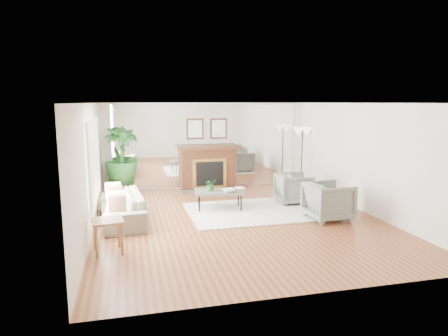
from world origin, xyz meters
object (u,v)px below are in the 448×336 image
object	(u,v)px
side_table	(107,225)
coffee_table	(219,192)
armchair_back	(294,188)
floor_lamp	(302,136)
fireplace	(208,166)
sofa	(121,207)
potted_ficus	(121,159)
armchair_front	(328,201)

from	to	relation	value
side_table	coffee_table	bearing A→B (deg)	42.23
armchair_back	floor_lamp	world-z (taller)	floor_lamp
fireplace	armchair_back	distance (m)	2.82
sofa	floor_lamp	bearing A→B (deg)	108.34
fireplace	potted_ficus	bearing A→B (deg)	-176.29
armchair_front	floor_lamp	world-z (taller)	floor_lamp
armchair_back	floor_lamp	distance (m)	2.22
sofa	side_table	xyz separation A→B (m)	(-0.20, -1.79, 0.18)
coffee_table	armchair_back	xyz separation A→B (m)	(1.95, 0.17, -0.05)
fireplace	armchair_front	size ratio (longest dim) A/B	2.30
floor_lamp	side_table	bearing A→B (deg)	-143.00
sofa	armchair_front	xyz separation A→B (m)	(4.35, -0.90, 0.10)
sofa	side_table	distance (m)	1.81
sofa	potted_ficus	size ratio (longest dim) A/B	1.14
armchair_back	armchair_front	size ratio (longest dim) A/B	0.93
coffee_table	sofa	distance (m)	2.28
potted_ficus	floor_lamp	size ratio (longest dim) A/B	1.03
fireplace	armchair_back	bearing A→B (deg)	-51.66
side_table	floor_lamp	size ratio (longest dim) A/B	0.32
armchair_back	floor_lamp	bearing A→B (deg)	-25.98
sofa	armchair_back	distance (m)	4.23
sofa	armchair_back	xyz separation A→B (m)	(4.19, 0.59, 0.07)
potted_ficus	armchair_front	bearing A→B (deg)	-39.04
sofa	floor_lamp	distance (m)	5.73
armchair_front	potted_ficus	xyz separation A→B (m)	(-4.35, 3.53, 0.58)
sofa	floor_lamp	size ratio (longest dim) A/B	1.18
armchair_back	floor_lamp	size ratio (longest dim) A/B	0.46
armchair_back	fireplace	bearing A→B (deg)	42.36
armchair_back	potted_ficus	bearing A→B (deg)	68.05
floor_lamp	armchair_back	bearing A→B (deg)	-120.00
armchair_back	armchair_front	bearing A→B (deg)	-169.83
armchair_front	floor_lamp	distance (m)	3.42
side_table	potted_ficus	size ratio (longest dim) A/B	0.31
coffee_table	potted_ficus	world-z (taller)	potted_ficus
fireplace	sofa	distance (m)	3.73
fireplace	sofa	world-z (taller)	fireplace
armchair_front	armchair_back	bearing A→B (deg)	2.50
sofa	potted_ficus	xyz separation A→B (m)	(-0.00, 2.63, 0.68)
fireplace	potted_ficus	xyz separation A→B (m)	(-2.45, -0.16, 0.33)
armchair_front	potted_ficus	distance (m)	5.63
fireplace	side_table	distance (m)	5.30
armchair_back	side_table	xyz separation A→B (m)	(-4.39, -2.38, 0.10)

